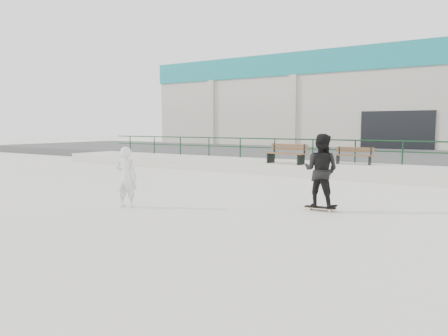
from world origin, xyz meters
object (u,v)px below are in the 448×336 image
Objects in this scene: bench_left at (286,154)px; seated_skater at (126,177)px; skateboard at (320,208)px; bench_right at (354,156)px; standing_skater at (321,170)px.

bench_left is 1.21× the size of seated_skater.
bench_left is at bearing 114.36° from skateboard.
seated_skater is (-4.42, -2.39, 0.73)m from skateboard.
bench_right is 2.06× the size of skateboard.
seated_skater is at bearing -82.52° from bench_left.
seated_skater is at bearing -158.62° from skateboard.
bench_right is at bearing -77.02° from standing_skater.
bench_right is 8.40m from skateboard.
seated_skater is at bearing -110.21° from bench_right.
skateboard is at bearing -178.25° from standing_skater.
skateboard is at bearing -169.18° from seated_skater.
seated_skater is at bearing 30.14° from standing_skater.
bench_left is 2.44× the size of skateboard.
skateboard is at bearing -84.23° from bench_right.
standing_skater is at bearing -49.53° from bench_left.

